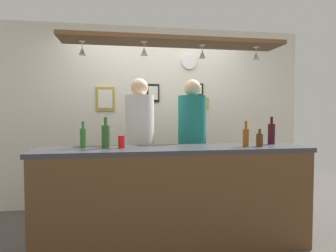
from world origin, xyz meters
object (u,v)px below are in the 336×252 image
picture_frame_upper_small (196,90)px  wall_clock (189,62)px  picture_frame_lower_pair (199,104)px  bottle_champagne_green (106,136)px  bottle_wine_dark_red (271,133)px  bottle_beer_green_import (83,137)px  picture_frame_crest (153,93)px  bottle_beer_brown_stubby (260,140)px  picture_frame_caricature (105,99)px  bottle_beer_amber_tall (246,137)px  person_left_white_patterned_shirt (140,137)px  person_middle_teal_shirt (192,137)px  drink_can (122,142)px

picture_frame_upper_small → wall_clock: wall_clock is taller
picture_frame_lower_pair → bottle_champagne_green: bearing=-133.9°
bottle_wine_dark_red → bottle_beer_green_import: (-1.99, -0.03, -0.01)m
wall_clock → picture_frame_crest: bearing=179.3°
bottle_beer_brown_stubby → picture_frame_caricature: 2.23m
picture_frame_upper_small → bottle_beer_amber_tall: bearing=-85.2°
person_left_white_patterned_shirt → picture_frame_lower_pair: person_left_white_patterned_shirt is taller
person_middle_teal_shirt → drink_can: size_ratio=14.39×
picture_frame_upper_small → picture_frame_caricature: bearing=180.0°
person_left_white_patterned_shirt → bottle_beer_brown_stubby: size_ratio=9.75×
bottle_beer_amber_tall → picture_frame_crest: (-0.77, 1.48, 0.53)m
person_middle_teal_shirt → bottle_beer_brown_stubby: 0.86m
wall_clock → bottle_champagne_green: bearing=-130.4°
bottle_champagne_green → bottle_beer_brown_stubby: bearing=-4.8°
bottle_beer_brown_stubby → bottle_wine_dark_red: (0.24, 0.20, 0.05)m
wall_clock → picture_frame_upper_small: bearing=3.2°
bottle_beer_brown_stubby → picture_frame_lower_pair: size_ratio=0.60×
picture_frame_crest → picture_frame_upper_small: (0.65, 0.00, 0.06)m
drink_can → picture_frame_caricature: picture_frame_caricature is taller
person_left_white_patterned_shirt → bottle_wine_dark_red: person_left_white_patterned_shirt is taller
bottle_beer_brown_stubby → picture_frame_lower_pair: 1.55m
bottle_beer_amber_tall → picture_frame_lower_pair: size_ratio=0.87×
drink_can → picture_frame_caricature: 1.47m
bottle_champagne_green → drink_can: (0.15, -0.02, -0.06)m
person_left_white_patterned_shirt → bottle_beer_amber_tall: person_left_white_patterned_shirt is taller
bottle_beer_amber_tall → picture_frame_crest: bearing=117.6°
person_middle_teal_shirt → picture_frame_caricature: size_ratio=5.16×
bottle_beer_green_import → picture_frame_lower_pair: 2.04m
drink_can → bottle_beer_brown_stubby: bearing=-4.4°
bottle_wine_dark_red → bottle_beer_green_import: 1.99m
person_middle_teal_shirt → bottle_beer_brown_stubby: (0.53, -0.68, 0.02)m
bottle_champagne_green → bottle_wine_dark_red: bearing=2.4°
bottle_beer_green_import → drink_can: size_ratio=2.13×
drink_can → picture_frame_lower_pair: size_ratio=0.41×
person_left_white_patterned_shirt → picture_frame_crest: 1.02m
bottle_champagne_green → bottle_beer_green_import: bearing=167.7°
bottle_beer_brown_stubby → bottle_beer_green_import: (-1.75, 0.17, 0.03)m
person_middle_teal_shirt → bottle_wine_dark_red: person_middle_teal_shirt is taller
bottle_champagne_green → picture_frame_crest: size_ratio=1.15×
bottle_beer_green_import → picture_frame_lower_pair: size_ratio=0.87×
picture_frame_crest → wall_clock: (0.53, -0.01, 0.47)m
drink_can → wall_clock: size_ratio=0.55×
person_middle_teal_shirt → picture_frame_lower_pair: size_ratio=5.85×
wall_clock → picture_frame_caricature: bearing=179.7°
person_left_white_patterned_shirt → picture_frame_caricature: bearing=118.5°
person_middle_teal_shirt → bottle_champagne_green: 1.15m
bottle_beer_green_import → picture_frame_caricature: size_ratio=0.76×
bottle_beer_brown_stubby → picture_frame_crest: size_ratio=0.69×
bottle_beer_brown_stubby → wall_clock: 1.84m
picture_frame_crest → picture_frame_caricature: (-0.68, 0.00, -0.09)m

